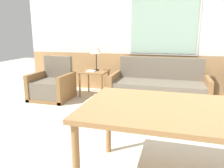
# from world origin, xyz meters

# --- Properties ---
(ground_plane) EXTENTS (16.00, 16.00, 0.00)m
(ground_plane) POSITION_xyz_m (0.00, 0.00, 0.00)
(ground_plane) COLOR beige
(wall_back) EXTENTS (7.20, 0.09, 2.70)m
(wall_back) POSITION_xyz_m (-0.02, 2.63, 1.36)
(wall_back) COLOR tan
(wall_back) RESTS_ON ground_plane
(couch) EXTENTS (1.91, 0.80, 0.85)m
(couch) POSITION_xyz_m (-0.33, 2.04, 0.25)
(couch) COLOR olive
(couch) RESTS_ON ground_plane
(armchair) EXTENTS (0.78, 0.72, 0.87)m
(armchair) POSITION_xyz_m (-2.47, 1.55, 0.26)
(armchair) COLOR olive
(armchair) RESTS_ON ground_plane
(side_table) EXTENTS (0.56, 0.56, 0.54)m
(side_table) POSITION_xyz_m (-1.72, 2.06, 0.45)
(side_table) COLOR olive
(side_table) RESTS_ON ground_plane
(table_lamp) EXTENTS (0.26, 0.26, 0.56)m
(table_lamp) POSITION_xyz_m (-1.71, 2.16, 0.99)
(table_lamp) COLOR black
(table_lamp) RESTS_ON side_table
(book_stack) EXTENTS (0.18, 0.12, 0.03)m
(book_stack) POSITION_xyz_m (-1.75, 1.96, 0.55)
(book_stack) COLOR white
(book_stack) RESTS_ON side_table
(dining_table) EXTENTS (2.02, 0.98, 0.75)m
(dining_table) POSITION_xyz_m (0.21, -0.57, 0.69)
(dining_table) COLOR #9E7042
(dining_table) RESTS_ON ground_plane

